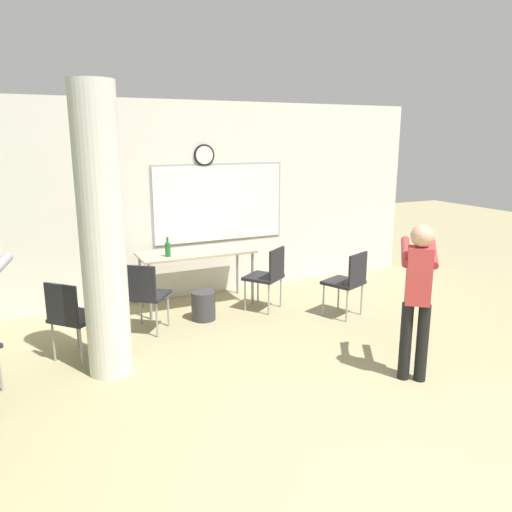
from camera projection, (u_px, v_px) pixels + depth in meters
wall_back at (175, 202)px, 7.12m from camera, size 8.00×0.15×2.80m
support_pillar at (102, 235)px, 4.70m from camera, size 0.42×0.42×2.80m
folding_table at (196, 256)px, 6.83m from camera, size 1.57×0.65×0.78m
bottle_on_table at (168, 249)px, 6.51m from camera, size 0.07×0.07×0.26m
waste_bin at (203, 306)px, 6.42m from camera, size 0.31×0.31×0.37m
chair_mid_room at (348, 279)px, 6.45m from camera, size 0.57×0.57×0.87m
chair_table_right at (268, 274)px, 6.70m from camera, size 0.61×0.61×0.87m
chair_near_pillar at (72, 314)px, 5.18m from camera, size 0.62×0.62×0.87m
chair_table_left at (145, 292)px, 5.90m from camera, size 0.62×0.62×0.87m
person_playing_side at (418, 290)px, 4.68m from camera, size 0.56×0.62×1.53m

